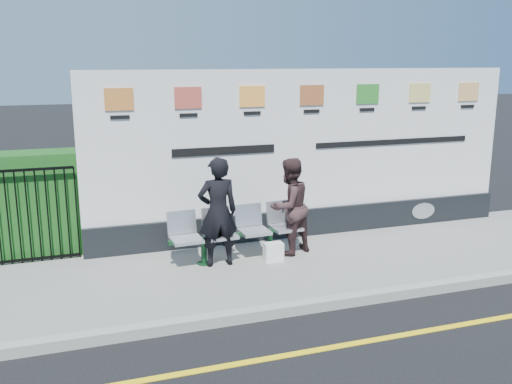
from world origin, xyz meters
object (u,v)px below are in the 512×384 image
Objects in this scene: billboard at (309,165)px; woman_left at (218,212)px; bench at (238,246)px; woman_right at (289,207)px.

billboard reaches higher than woman_left.
woman_left is at bearing -161.73° from bench.
bench is 0.74m from woman_left.
bench is 1.06m from woman_right.
woman_left reaches higher than woman_right.
woman_left is at bearing -151.88° from billboard.
billboard is 3.70× the size of bench.
woman_right is at bearing -172.91° from woman_left.
woman_left reaches higher than bench.
billboard reaches higher than bench.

